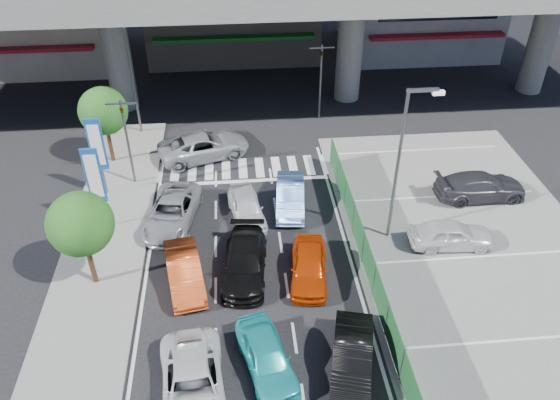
{
  "coord_description": "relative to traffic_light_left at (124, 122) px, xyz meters",
  "views": [
    {
      "loc": [
        -0.36,
        -14.55,
        17.6
      ],
      "look_at": [
        1.67,
        6.98,
        1.89
      ],
      "focal_mm": 35.0,
      "sensor_mm": 36.0,
      "label": 1
    }
  ],
  "objects": [
    {
      "name": "parking_lot",
      "position": [
        17.2,
        -10.0,
        -3.91
      ],
      "size": [
        12.0,
        28.0,
        0.06
      ],
      "primitive_type": "cube",
      "color": "slate",
      "rests_on": "ground"
    },
    {
      "name": "sedan_black_mid",
      "position": [
        5.98,
        -8.0,
        -3.25
      ],
      "size": [
        2.41,
        4.93,
        1.38
      ],
      "primitive_type": "imported",
      "rotation": [
        0.0,
        0.0,
        -0.1
      ],
      "color": "black",
      "rests_on": "ground"
    },
    {
      "name": "taxi_teal_mid",
      "position": [
        6.57,
        -13.35,
        -3.25
      ],
      "size": [
        2.57,
        4.33,
        1.38
      ],
      "primitive_type": "imported",
      "rotation": [
        0.0,
        0.0,
        0.25
      ],
      "color": "#1EA7AD",
      "rests_on": "ground"
    },
    {
      "name": "tree_far",
      "position": [
        -1.6,
        2.5,
        -0.55
      ],
      "size": [
        2.8,
        2.8,
        4.8
      ],
      "color": "#382314",
      "rests_on": "ground"
    },
    {
      "name": "taxi_orange_left",
      "position": [
        3.25,
        -8.39,
        -3.25
      ],
      "size": [
        2.17,
        4.38,
        1.38
      ],
      "primitive_type": "imported",
      "rotation": [
        0.0,
        0.0,
        0.18
      ],
      "color": "#BE4217",
      "rests_on": "ground"
    },
    {
      "name": "parked_sedan_dgrey",
      "position": [
        19.01,
        -3.24,
        -3.16
      ],
      "size": [
        4.98,
        2.09,
        1.44
      ],
      "primitive_type": "imported",
      "rotation": [
        0.0,
        0.0,
        1.59
      ],
      "color": "#333238",
      "rests_on": "parking_lot"
    },
    {
      "name": "kei_truck_front_right",
      "position": [
        8.6,
        -3.06,
        -3.25
      ],
      "size": [
        1.89,
        4.32,
        1.38
      ],
      "primitive_type": "imported",
      "rotation": [
        0.0,
        0.0,
        -0.11
      ],
      "color": "#557CC1",
      "rests_on": "ground"
    },
    {
      "name": "ground",
      "position": [
        6.2,
        -12.0,
        -3.94
      ],
      "size": [
        120.0,
        120.0,
        0.0
      ],
      "primitive_type": "plane",
      "color": "black",
      "rests_on": "ground"
    },
    {
      "name": "wagon_silver_front_left",
      "position": [
        2.4,
        -3.89,
        -3.25
      ],
      "size": [
        3.15,
        5.3,
        1.38
      ],
      "primitive_type": "imported",
      "rotation": [
        0.0,
        0.0,
        -0.18
      ],
      "color": "gray",
      "rests_on": "ground"
    },
    {
      "name": "fence_run",
      "position": [
        11.5,
        -11.0,
        -3.04
      ],
      "size": [
        0.16,
        22.0,
        1.8
      ],
      "primitive_type": null,
      "color": "#1B5027",
      "rests_on": "ground"
    },
    {
      "name": "traffic_cone",
      "position": [
        11.8,
        -5.85,
        -3.49
      ],
      "size": [
        0.43,
        0.43,
        0.77
      ],
      "primitive_type": "cone",
      "rotation": [
        0.0,
        0.0,
        0.07
      ],
      "color": "#D3510B",
      "rests_on": "parking_lot"
    },
    {
      "name": "traffic_light_right",
      "position": [
        11.7,
        7.0,
        0.0
      ],
      "size": [
        1.6,
        1.24,
        5.2
      ],
      "color": "#595B60",
      "rests_on": "ground"
    },
    {
      "name": "taxi_orange_right",
      "position": [
        8.85,
        -8.57,
        -3.25
      ],
      "size": [
        2.18,
        4.22,
        1.37
      ],
      "primitive_type": "imported",
      "rotation": [
        0.0,
        0.0,
        -0.14
      ],
      "color": "#BC3306",
      "rests_on": "ground"
    },
    {
      "name": "parked_sedan_white",
      "position": [
        16.01,
        -7.04,
        -3.19
      ],
      "size": [
        4.1,
        1.87,
        1.36
      ],
      "primitive_type": "imported",
      "rotation": [
        0.0,
        0.0,
        1.5
      ],
      "color": "silver",
      "rests_on": "parking_lot"
    },
    {
      "name": "sedan_white_mid_left",
      "position": [
        3.84,
        -14.38,
        -3.25
      ],
      "size": [
        2.73,
        5.15,
        1.38
      ],
      "primitive_type": "imported",
      "rotation": [
        0.0,
        0.0,
        0.09
      ],
      "color": "silver",
      "rests_on": "ground"
    },
    {
      "name": "hatch_black_mid_right",
      "position": [
        9.78,
        -13.72,
        -3.25
      ],
      "size": [
        2.41,
        4.41,
        1.38
      ],
      "primitive_type": "imported",
      "rotation": [
        0.0,
        0.0,
        -0.24
      ],
      "color": "black",
      "rests_on": "ground"
    },
    {
      "name": "street_lamp_right",
      "position": [
        13.37,
        -6.0,
        0.83
      ],
      "size": [
        1.65,
        0.22,
        8.0
      ],
      "color": "#595B60",
      "rests_on": "ground"
    },
    {
      "name": "sedan_white_front_mid",
      "position": [
        6.23,
        -3.83,
        -3.27
      ],
      "size": [
        2.15,
        4.12,
        1.34
      ],
      "primitive_type": "imported",
      "rotation": [
        0.0,
        0.0,
        0.15
      ],
      "color": "silver",
      "rests_on": "ground"
    },
    {
      "name": "crossing_wagon_silver",
      "position": [
        3.93,
        2.57,
        -3.17
      ],
      "size": [
        6.0,
        4.1,
        1.52
      ],
      "primitive_type": "imported",
      "rotation": [
        0.0,
        0.0,
        1.88
      ],
      "color": "#9B9DA2",
      "rests_on": "ground"
    },
    {
      "name": "signboard_near",
      "position": [
        -1.0,
        -4.01,
        -0.87
      ],
      "size": [
        0.8,
        0.14,
        4.7
      ],
      "color": "#595B60",
      "rests_on": "ground"
    },
    {
      "name": "sidewalk_left",
      "position": [
        -0.8,
        -8.0,
        -3.88
      ],
      "size": [
        4.0,
        30.0,
        0.12
      ],
      "primitive_type": "cube",
      "color": "slate",
      "rests_on": "ground"
    },
    {
      "name": "street_lamp_left",
      "position": [
        -0.13,
        6.0,
        0.83
      ],
      "size": [
        1.65,
        0.22,
        8.0
      ],
      "color": "#595B60",
      "rests_on": "ground"
    },
    {
      "name": "traffic_light_left",
      "position": [
        0.0,
        0.0,
        0.0
      ],
      "size": [
        1.6,
        1.24,
        5.2
      ],
      "color": "#595B60",
      "rests_on": "ground"
    },
    {
      "name": "tree_near",
      "position": [
        -0.8,
        -8.0,
        -0.55
      ],
      "size": [
        2.8,
        2.8,
        4.8
      ],
      "color": "#382314",
      "rests_on": "ground"
    },
    {
      "name": "signboard_far",
      "position": [
        -1.4,
        -1.01,
        -0.87
      ],
      "size": [
        0.8,
        0.14,
        4.7
      ],
      "color": "#595B60",
      "rests_on": "ground"
    }
  ]
}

